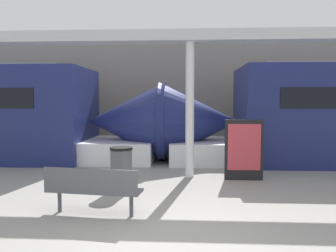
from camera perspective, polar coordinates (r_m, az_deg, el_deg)
The scene contains 7 objects.
ground_plane at distance 4.70m, azimuth 0.36°, elevation -20.95°, with size 60.00×60.00×0.00m, color gray.
station_wall at distance 14.54m, azimuth 2.37°, elevation 6.33°, with size 56.00×0.20×5.00m, color gray.
bench_near at distance 5.95m, azimuth -13.01°, elevation -10.33°, with size 1.73×0.64×0.86m.
trash_bin at distance 7.43m, azimuth -8.12°, elevation -7.41°, with size 0.50×0.50×0.99m.
poster_board at distance 8.50m, azimuth 13.09°, elevation -4.04°, with size 0.96×0.07×1.54m.
support_column_near at distance 8.60m, azimuth 3.82°, elevation 2.74°, with size 0.23×0.23×3.52m, color silver.
canopy_beam at distance 8.75m, azimuth 3.89°, elevation 15.29°, with size 28.00×0.60×0.28m, color #B7B7BC.
Camera 1 is at (0.21, -4.24, 2.01)m, focal length 35.00 mm.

